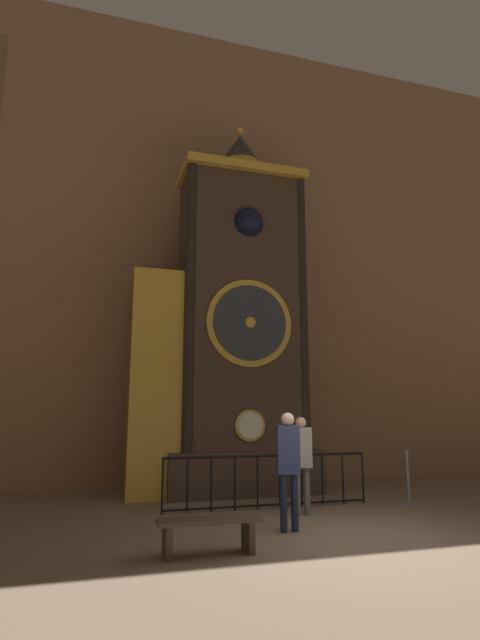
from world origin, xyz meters
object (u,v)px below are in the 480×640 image
clock_tower (228,328)px  visitor_bench (209,528)px  stanchion_post (409,486)px  visitor_near (288,459)px  visitor_far (301,456)px

clock_tower → visitor_bench: size_ratio=6.85×
stanchion_post → clock_tower: bearing=145.3°
visitor_near → visitor_bench: visitor_near is taller
clock_tower → visitor_near: clock_tower is taller
clock_tower → visitor_far: size_ratio=5.33×
clock_tower → stanchion_post: 5.11m
visitor_far → visitor_bench: (-2.14, -1.93, -0.69)m
visitor_far → stanchion_post: 2.65m
clock_tower → visitor_near: bearing=-91.0°
clock_tower → visitor_bench: (-1.51, -4.61, -3.40)m
clock_tower → visitor_near: size_ratio=5.11×
visitor_near → visitor_far: visitor_near is taller
visitor_far → stanchion_post: (2.52, 0.50, -0.68)m
stanchion_post → visitor_bench: (-4.66, -2.43, -0.01)m
visitor_far → stanchion_post: visitor_far is taller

